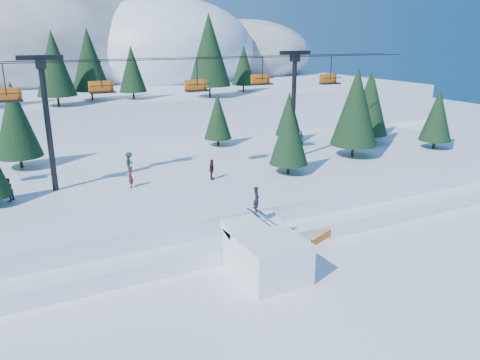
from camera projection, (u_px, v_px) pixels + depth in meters
name	position (u px, v px, depth m)	size (l,w,h in m)	color
ground	(270.00, 300.00, 26.05)	(160.00, 160.00, 0.00)	white
mid_shelf	(166.00, 189.00, 41.01)	(70.00, 22.00, 2.50)	white
berm	(212.00, 238.00, 32.70)	(70.00, 6.00, 1.10)	white
mountain_ridge	(38.00, 62.00, 83.44)	(119.00, 60.65, 26.46)	white
jump_kicker	(266.00, 254.00, 28.52)	(3.77, 5.14, 5.24)	white
chairlift	(176.00, 95.00, 39.20)	(46.00, 3.21, 10.28)	black
conifer_stand	(167.00, 124.00, 40.49)	(61.86, 16.31, 8.82)	black
distant_skiers	(149.00, 166.00, 40.13)	(30.46, 8.48, 1.86)	#23403D
banner_near	(322.00, 238.00, 32.71)	(2.63, 1.17, 0.90)	black
banner_far	(360.00, 225.00, 34.97)	(2.85, 0.33, 0.90)	black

